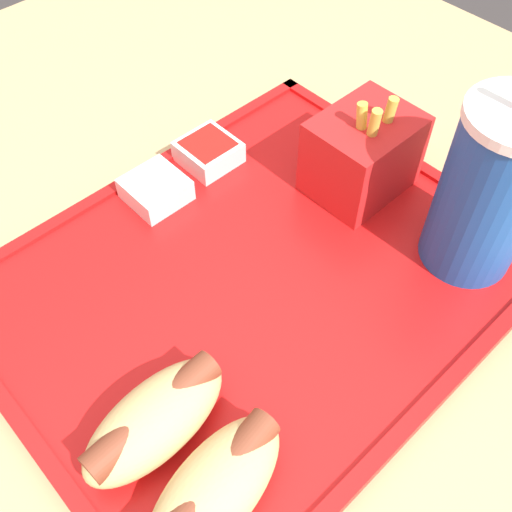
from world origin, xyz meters
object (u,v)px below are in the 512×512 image
object	(u,v)px
hot_dog_far	(215,488)
sauce_cup_mayo	(155,189)
sauce_cup_ketchup	(208,151)
soda_cup	(490,191)
hot_dog_near	(155,419)
fries_carton	(363,154)

from	to	relation	value
hot_dog_far	sauce_cup_mayo	bearing A→B (deg)	-119.30
hot_dog_far	sauce_cup_mayo	size ratio (longest dim) A/B	2.34
sauce_cup_mayo	sauce_cup_ketchup	distance (m)	0.07
sauce_cup_mayo	sauce_cup_ketchup	size ratio (longest dim) A/B	1.00
soda_cup	hot_dog_far	size ratio (longest dim) A/B	1.55
hot_dog_near	sauce_cup_mayo	size ratio (longest dim) A/B	2.26
hot_dog_far	fries_carton	world-z (taller)	fries_carton
hot_dog_far	sauce_cup_ketchup	xyz separation A→B (m)	(-0.20, -0.25, -0.01)
hot_dog_near	fries_carton	xyz separation A→B (m)	(-0.28, -0.07, 0.02)
sauce_cup_mayo	hot_dog_near	bearing A→B (deg)	53.09
hot_dog_far	sauce_cup_ketchup	bearing A→B (deg)	-129.45
hot_dog_far	fries_carton	size ratio (longest dim) A/B	1.19
sauce_cup_mayo	sauce_cup_ketchup	bearing A→B (deg)	-175.50
sauce_cup_ketchup	hot_dog_far	bearing A→B (deg)	50.55
hot_dog_near	sauce_cup_mayo	distance (m)	0.23
soda_cup	sauce_cup_ketchup	distance (m)	0.26
fries_carton	soda_cup	bearing A→B (deg)	91.74
fries_carton	sauce_cup_mayo	xyz separation A→B (m)	(0.15, -0.12, -0.03)
hot_dog_near	sauce_cup_mayo	bearing A→B (deg)	-126.91
sauce_cup_ketchup	fries_carton	bearing A→B (deg)	123.62
fries_carton	sauce_cup_ketchup	xyz separation A→B (m)	(0.08, -0.12, -0.03)
sauce_cup_mayo	sauce_cup_ketchup	xyz separation A→B (m)	(-0.07, -0.01, 0.00)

